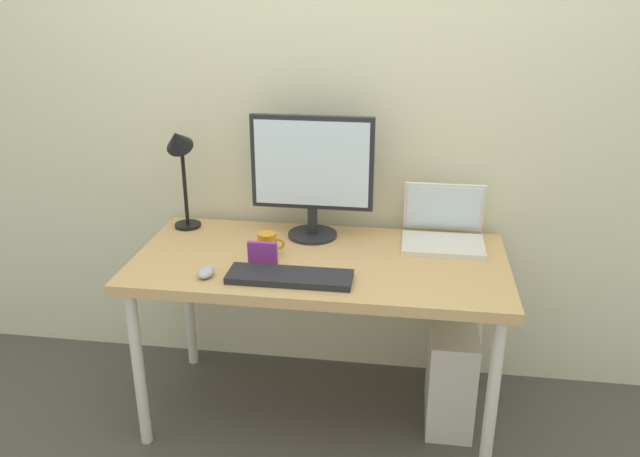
# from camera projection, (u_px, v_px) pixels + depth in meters

# --- Properties ---
(ground_plane) EXTENTS (6.00, 6.00, 0.00)m
(ground_plane) POSITION_uv_depth(u_px,v_px,m) (320.00, 411.00, 2.70)
(ground_plane) COLOR #4C4742
(back_wall) EXTENTS (4.40, 0.04, 2.60)m
(back_wall) POSITION_uv_depth(u_px,v_px,m) (334.00, 82.00, 2.59)
(back_wall) COLOR beige
(back_wall) RESTS_ON ground_plane
(desk) EXTENTS (1.41, 0.68, 0.70)m
(desk) POSITION_uv_depth(u_px,v_px,m) (320.00, 273.00, 2.47)
(desk) COLOR tan
(desk) RESTS_ON ground_plane
(monitor) EXTENTS (0.49, 0.20, 0.50)m
(monitor) POSITION_uv_depth(u_px,v_px,m) (312.00, 171.00, 2.54)
(monitor) COLOR #232328
(monitor) RESTS_ON desk
(laptop) EXTENTS (0.32, 0.27, 0.23)m
(laptop) POSITION_uv_depth(u_px,v_px,m) (443.00, 229.00, 2.57)
(laptop) COLOR silver
(laptop) RESTS_ON desk
(desk_lamp) EXTENTS (0.11, 0.16, 0.45)m
(desk_lamp) POSITION_uv_depth(u_px,v_px,m) (179.00, 155.00, 2.60)
(desk_lamp) COLOR black
(desk_lamp) RESTS_ON desk
(keyboard) EXTENTS (0.44, 0.14, 0.02)m
(keyboard) POSITION_uv_depth(u_px,v_px,m) (290.00, 277.00, 2.27)
(keyboard) COLOR #232328
(keyboard) RESTS_ON desk
(mouse) EXTENTS (0.06, 0.09, 0.03)m
(mouse) POSITION_uv_depth(u_px,v_px,m) (206.00, 272.00, 2.29)
(mouse) COLOR #B2B2B7
(mouse) RESTS_ON desk
(coffee_mug) EXTENTS (0.11, 0.07, 0.09)m
(coffee_mug) POSITION_uv_depth(u_px,v_px,m) (268.00, 244.00, 2.46)
(coffee_mug) COLOR orange
(coffee_mug) RESTS_ON desk
(photo_frame) EXTENTS (0.11, 0.02, 0.09)m
(photo_frame) POSITION_uv_depth(u_px,v_px,m) (263.00, 253.00, 2.37)
(photo_frame) COLOR purple
(photo_frame) RESTS_ON desk
(computer_tower) EXTENTS (0.18, 0.36, 0.42)m
(computer_tower) POSITION_uv_depth(u_px,v_px,m) (450.00, 373.00, 2.59)
(computer_tower) COLOR silver
(computer_tower) RESTS_ON ground_plane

